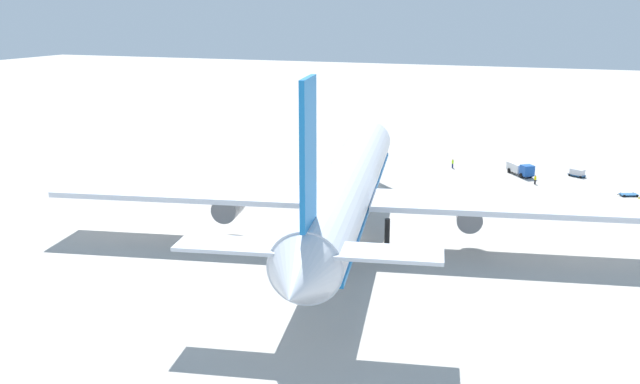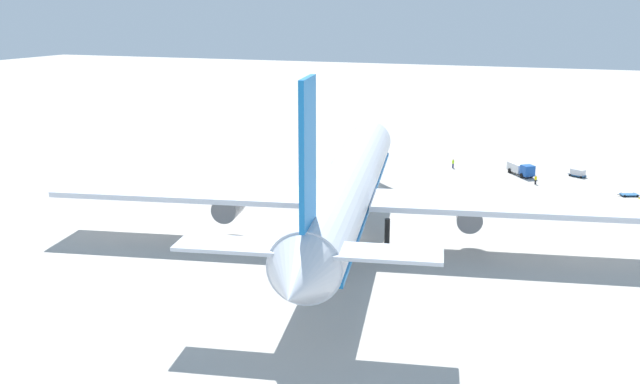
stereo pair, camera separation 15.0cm
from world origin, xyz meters
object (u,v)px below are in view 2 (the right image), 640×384
Objects in this scene: airliner at (346,188)px; baggage_cart_0 at (629,195)px; ground_worker_0 at (453,163)px; service_truck_0 at (521,169)px; ground_worker_2 at (536,180)px; baggage_cart_1 at (578,173)px; ground_worker_4 at (639,202)px.

airliner reaches higher than baggage_cart_0.
airliner is 43.85× the size of ground_worker_0.
ground_worker_2 is at bearing -153.63° from service_truck_0.
baggage_cart_0 is at bearing -116.80° from service_truck_0.
baggage_cart_0 is at bearing -144.77° from baggage_cart_1.
airliner is 11.75× the size of service_truck_0.
ground_worker_0 is at bearing -6.34° from airliner.
airliner is at bearing 129.81° from ground_worker_4.
service_truck_0 is 3.90× the size of ground_worker_4.
ground_worker_4 is at bearing -50.19° from airliner.
airliner is 49.72m from ground_worker_0.
airliner reaches higher than ground_worker_2.
ground_worker_4 is (-15.90, -19.34, -0.40)m from service_truck_0.
baggage_cart_1 is at bearing -75.67° from service_truck_0.
airliner is at bearing 152.44° from ground_worker_2.
service_truck_0 is 4.08× the size of ground_worker_2.
airliner reaches higher than ground_worker_4.
airliner is 47.98× the size of ground_worker_2.
ground_worker_0 is at bearing 70.69° from baggage_cart_0.
service_truck_0 is at bearing 104.33° from baggage_cart_1.
airliner is at bearing 150.43° from baggage_cart_1.
baggage_cart_1 is 22.85m from ground_worker_0.
baggage_cart_0 is 15.43m from ground_worker_2.
service_truck_0 is at bearing 50.56° from ground_worker_4.
baggage_cart_1 is at bearing -29.57° from airliner.
ground_worker_0 is (49.01, -5.45, -6.32)m from airliner.
service_truck_0 reaches higher than ground_worker_4.
baggage_cart_0 is at bearing -109.31° from ground_worker_0.
baggage_cart_0 is at bearing -101.12° from ground_worker_2.
airliner is 49.47m from ground_worker_4.
baggage_cart_0 is 14.38m from baggage_cart_1.
service_truck_0 is 10.26m from baggage_cart_1.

